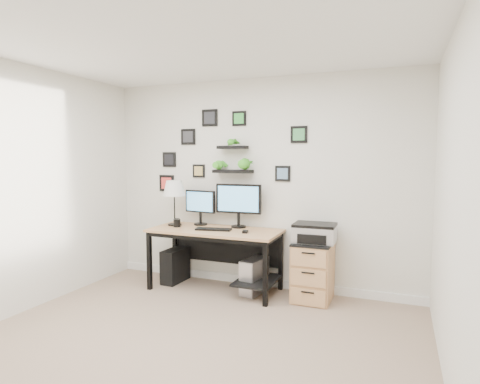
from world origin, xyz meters
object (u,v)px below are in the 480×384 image
at_px(pc_tower_grey, 254,276).
at_px(desk, 219,239).
at_px(table_lamp, 174,189).
at_px(file_cabinet, 313,271).
at_px(mug, 177,223).
at_px(monitor_left, 200,205).
at_px(printer, 315,233).
at_px(pc_tower_black, 175,265).
at_px(monitor_right, 238,202).

bearing_deg(pc_tower_grey, desk, -178.08).
xyz_separation_m(table_lamp, file_cabinet, (1.80, 0.01, -0.88)).
bearing_deg(mug, monitor_left, 49.67).
height_order(monitor_left, printer, monitor_left).
bearing_deg(monitor_left, table_lamp, -156.02).
xyz_separation_m(monitor_left, file_cabinet, (1.50, -0.12, -0.68)).
bearing_deg(printer, table_lamp, -179.52).
bearing_deg(mug, printer, 4.07).
bearing_deg(file_cabinet, mug, -176.07).
bearing_deg(printer, pc_tower_black, -179.65).
bearing_deg(monitor_left, mug, -130.33).
relative_size(monitor_left, pc_tower_black, 1.04).
xyz_separation_m(monitor_left, pc_tower_grey, (0.81, -0.17, -0.80)).
relative_size(desk, monitor_left, 3.55).
bearing_deg(pc_tower_black, table_lamp, -50.81).
height_order(desk, file_cabinet, desk).
distance_m(monitor_left, pc_tower_grey, 1.15).
relative_size(table_lamp, file_cabinet, 0.86).
xyz_separation_m(pc_tower_grey, file_cabinet, (0.70, 0.04, 0.13)).
bearing_deg(pc_tower_grey, printer, 3.86).
bearing_deg(pc_tower_black, mug, -45.34).
bearing_deg(desk, mug, -173.91).
xyz_separation_m(desk, table_lamp, (-0.65, 0.05, 0.59)).
xyz_separation_m(desk, monitor_left, (-0.35, 0.18, 0.39)).
relative_size(monitor_left, mug, 4.54).
xyz_separation_m(table_lamp, pc_tower_black, (-0.00, 0.00, -1.00)).
bearing_deg(desk, printer, 3.10).
bearing_deg(pc_tower_grey, file_cabinet, 3.53).
height_order(table_lamp, printer, table_lamp).
height_order(monitor_left, monitor_right, monitor_right).
distance_m(table_lamp, file_cabinet, 2.01).
distance_m(mug, pc_tower_black, 0.60).
relative_size(monitor_right, file_cabinet, 0.88).
bearing_deg(mug, pc_tower_black, 132.19).
height_order(pc_tower_black, pc_tower_grey, pc_tower_black).
xyz_separation_m(mug, printer, (1.72, 0.12, -0.02)).
xyz_separation_m(monitor_left, printer, (1.51, -0.12, -0.24)).
relative_size(monitor_left, file_cabinet, 0.67).
bearing_deg(monitor_right, file_cabinet, -7.91).
bearing_deg(desk, pc_tower_black, 175.47).
distance_m(monitor_right, file_cabinet, 1.23).
bearing_deg(desk, monitor_left, 152.43).
bearing_deg(mug, desk, 6.09).
bearing_deg(table_lamp, printer, 0.48).
height_order(desk, pc_tower_black, desk).
bearing_deg(pc_tower_black, monitor_left, 25.57).
bearing_deg(desk, monitor_right, 46.77).
bearing_deg(monitor_right, mug, -161.07).
xyz_separation_m(monitor_left, pc_tower_black, (-0.31, -0.13, -0.80)).
xyz_separation_m(monitor_left, table_lamp, (-0.30, -0.13, 0.20)).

